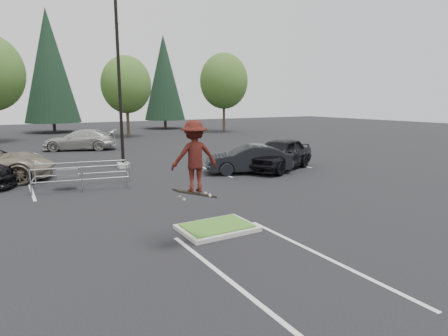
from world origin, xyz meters
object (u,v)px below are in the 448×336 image
light_pole (120,88)px  car_r_black (280,154)px  car_far_silver (81,140)px  cart_corral (71,174)px  skateboarder (195,157)px  decid_c (126,87)px  conif_c (164,78)px  car_r_charc (249,159)px  decid_d (224,83)px  conif_b (49,66)px

light_pole → car_r_black: light_pole is taller
car_far_silver → cart_corral: bearing=10.4°
skateboarder → car_far_silver: (1.07, 22.50, -1.66)m
cart_corral → car_r_black: (10.94, -0.77, 0.18)m
cart_corral → decid_c: bearing=78.7°
light_pole → car_far_silver: 10.23m
light_pole → conif_c: 30.72m
skateboarder → decid_c: bearing=-92.1°
decid_c → car_far_silver: 11.26m
conif_c → car_r_charc: size_ratio=2.74×
light_pole → conif_c: size_ratio=0.81×
car_far_silver → decid_d: bearing=137.9°
car_r_charc → car_r_black: 2.12m
conif_b → skateboarder: size_ratio=7.03×
skateboarder → conif_c: bearing=-99.5°
cart_corral → car_r_charc: (8.83, -0.77, 0.04)m
car_r_black → car_far_silver: bearing=-174.7°
car_r_black → car_far_silver: (-8.13, 14.50, -0.09)m
conif_c → car_far_silver: bearing=-128.1°
car_r_charc → conif_c: bearing=-172.2°
conif_c → decid_d: bearing=-66.5°
conif_b → car_r_charc: (5.89, -33.50, -7.10)m
skateboarder → car_r_charc: size_ratio=0.45×
light_pole → car_r_charc: (5.39, -5.00, -3.81)m
cart_corral → light_pole: bearing=61.7°
car_r_charc → light_pole: bearing=-111.1°
decid_c → conif_b: (-5.99, 10.67, 2.59)m
decid_d → car_far_silver: decid_d is taller
conif_b → car_far_silver: bearing=-90.4°
light_pole → car_r_charc: size_ratio=2.22×
light_pole → car_r_charc: 8.28m
light_pole → skateboarder: 13.28m
skateboarder → car_far_silver: 22.58m
light_pole → car_r_black: (7.50, -5.00, -3.67)m
decid_c → decid_d: (12.00, 0.50, 0.66)m
decid_d → cart_corral: 31.22m
light_pole → conif_c: bearing=63.9°
conif_b → cart_corral: 33.63m
car_r_charc → decid_d: bearing=174.4°
car_r_charc → conif_b: bearing=-148.2°
light_pole → conif_b: 28.69m
conif_b → car_r_black: bearing=-76.6°
conif_c → skateboarder: 43.48m
decid_c → car_r_charc: 23.27m
cart_corral → car_far_silver: size_ratio=0.76×
skateboarder → car_r_charc: bearing=-120.5°
decid_c → light_pole: bearing=-107.1°
decid_c → decid_d: decid_d is taller
skateboarder → conif_b: bearing=-80.6°
light_pole → skateboarder: (-1.70, -13.00, -2.10)m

